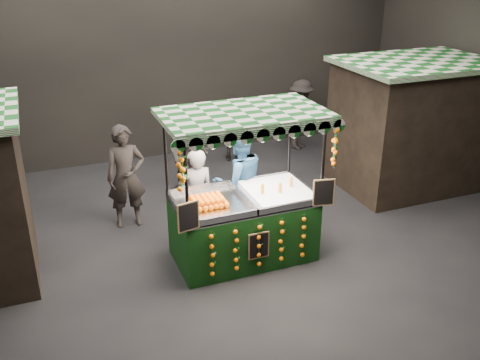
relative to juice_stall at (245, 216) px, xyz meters
name	(u,v)px	position (x,y,z in m)	size (l,w,h in m)	color
ground	(237,258)	(-0.13, 0.00, -0.75)	(12.00, 12.00, 0.00)	black
market_hall	(236,46)	(-0.13, 0.00, 2.63)	(12.10, 10.10, 5.05)	black
neighbour_stall_right	(411,124)	(4.27, 1.50, 0.55)	(3.00, 2.20, 2.60)	black
juice_stall	(245,216)	(0.00, 0.00, 0.00)	(2.51, 1.48, 2.43)	black
vendor_grey	(197,196)	(-0.53, 0.83, 0.07)	(0.61, 0.41, 1.65)	gray
vendor_blue	(239,182)	(0.22, 0.82, 0.20)	(0.95, 0.75, 1.91)	#26517B
shopper_0	(126,177)	(-1.51, 1.80, 0.18)	(0.70, 0.48, 1.86)	#2C2623
shopper_1	(188,154)	(-0.14, 2.62, 0.12)	(1.08, 1.03, 1.75)	#2B2723
shopper_2	(234,129)	(1.37, 4.05, 0.01)	(0.96, 0.63, 1.52)	black
shopper_3	(301,115)	(3.18, 4.23, 0.10)	(1.27, 1.18, 1.71)	black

